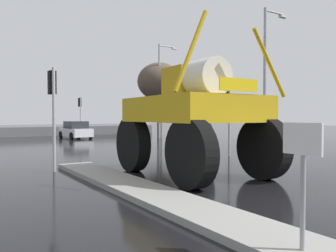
# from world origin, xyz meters

# --- Properties ---
(ground_plane) EXTENTS (120.00, 120.00, 0.00)m
(ground_plane) POSITION_xyz_m (0.00, 18.00, 0.00)
(ground_plane) COLOR black
(median_island) EXTENTS (1.28, 11.38, 0.15)m
(median_island) POSITION_xyz_m (-3.34, 2.99, 0.07)
(median_island) COLOR gray
(median_island) RESTS_ON ground
(lane_arrow_sign) EXTENTS (0.07, 0.60, 1.74)m
(lane_arrow_sign) POSITION_xyz_m (-3.46, -1.57, 1.35)
(lane_arrow_sign) COLOR #99999E
(lane_arrow_sign) RESTS_ON median_island
(oversize_sprayer) EXTENTS (4.22, 5.63, 4.82)m
(oversize_sprayer) POSITION_xyz_m (-0.56, 4.66, 1.97)
(oversize_sprayer) COLOR black
(oversize_sprayer) RESTS_ON ground
(sedan_ahead) EXTENTS (2.06, 4.19, 1.52)m
(sedan_ahead) POSITION_xyz_m (2.12, 25.54, 0.71)
(sedan_ahead) COLOR silver
(sedan_ahead) RESTS_ON ground
(traffic_signal_near_left) EXTENTS (0.24, 0.54, 3.70)m
(traffic_signal_near_left) POSITION_xyz_m (-4.31, 8.07, 2.70)
(traffic_signal_near_left) COLOR #A8AAAF
(traffic_signal_near_left) RESTS_ON ground
(traffic_signal_near_right) EXTENTS (0.24, 0.54, 3.49)m
(traffic_signal_near_right) POSITION_xyz_m (4.09, 8.08, 2.54)
(traffic_signal_near_right) COLOR #A8AAAF
(traffic_signal_near_right) RESTS_ON ground
(traffic_signal_far_left) EXTENTS (0.24, 0.55, 3.82)m
(traffic_signal_far_left) POSITION_xyz_m (3.29, 27.76, 2.79)
(traffic_signal_far_left) COLOR #A8AAAF
(traffic_signal_far_left) RESTS_ON ground
(streetlight_near_right) EXTENTS (1.82, 0.24, 7.99)m
(streetlight_near_right) POSITION_xyz_m (7.56, 8.63, 4.43)
(streetlight_near_right) COLOR #A8AAAF
(streetlight_near_right) RESTS_ON ground
(streetlight_far_right) EXTENTS (1.97, 0.24, 8.33)m
(streetlight_far_right) POSITION_xyz_m (8.43, 21.30, 4.62)
(streetlight_far_right) COLOR #A8AAAF
(streetlight_far_right) RESTS_ON ground
(bare_tree_right) EXTENTS (4.06, 4.06, 6.88)m
(bare_tree_right) POSITION_xyz_m (8.97, 22.39, 5.11)
(bare_tree_right) COLOR #473828
(bare_tree_right) RESTS_ON ground
(roadside_barrier) EXTENTS (25.74, 0.24, 0.90)m
(roadside_barrier) POSITION_xyz_m (0.00, 30.61, 0.45)
(roadside_barrier) COLOR #59595B
(roadside_barrier) RESTS_ON ground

